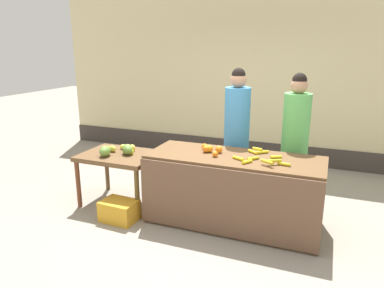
{
  "coord_description": "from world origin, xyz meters",
  "views": [
    {
      "loc": [
        1.35,
        -3.93,
        2.12
      ],
      "look_at": [
        -0.27,
        0.15,
        0.91
      ],
      "focal_mm": 33.34,
      "sensor_mm": 36.0,
      "label": 1
    }
  ],
  "objects_px": {
    "produce_sack": "(194,174)",
    "produce_crate": "(119,211)",
    "vendor_woman_blue_shirt": "(236,137)",
    "vendor_woman_green_shirt": "(295,143)"
  },
  "relations": [
    {
      "from": "vendor_woman_blue_shirt",
      "to": "produce_sack",
      "type": "bearing_deg",
      "value": 162.85
    },
    {
      "from": "produce_sack",
      "to": "produce_crate",
      "type": "bearing_deg",
      "value": -109.97
    },
    {
      "from": "vendor_woman_green_shirt",
      "to": "vendor_woman_blue_shirt",
      "type": "bearing_deg",
      "value": -177.64
    },
    {
      "from": "produce_crate",
      "to": "vendor_woman_blue_shirt",
      "type": "bearing_deg",
      "value": 43.1
    },
    {
      "from": "produce_sack",
      "to": "vendor_woman_green_shirt",
      "type": "bearing_deg",
      "value": -7.23
    },
    {
      "from": "vendor_woman_green_shirt",
      "to": "produce_sack",
      "type": "xyz_separation_m",
      "value": [
        -1.47,
        0.19,
        -0.68
      ]
    },
    {
      "from": "vendor_woman_blue_shirt",
      "to": "produce_crate",
      "type": "relative_size",
      "value": 4.21
    },
    {
      "from": "vendor_woman_green_shirt",
      "to": "produce_sack",
      "type": "relative_size",
      "value": 3.9
    },
    {
      "from": "vendor_woman_green_shirt",
      "to": "produce_crate",
      "type": "distance_m",
      "value": 2.39
    },
    {
      "from": "vendor_woman_blue_shirt",
      "to": "produce_crate",
      "type": "xyz_separation_m",
      "value": [
        -1.19,
        -1.11,
        -0.81
      ]
    }
  ]
}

